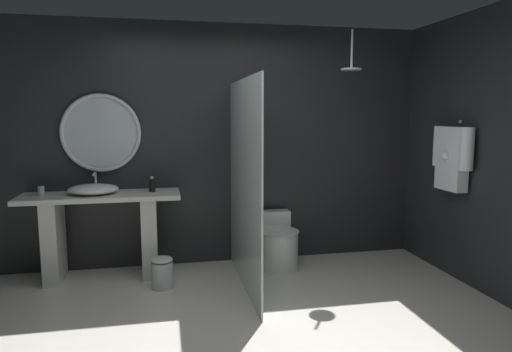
{
  "coord_description": "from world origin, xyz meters",
  "views": [
    {
      "loc": [
        -0.56,
        -3.1,
        1.65
      ],
      "look_at": [
        0.22,
        0.71,
        1.11
      ],
      "focal_mm": 32.09,
      "sensor_mm": 36.0,
      "label": 1
    }
  ],
  "objects_px": {
    "vessel_sink": "(93,189)",
    "rain_shower_head": "(351,65)",
    "soap_dispenser": "(152,185)",
    "toilet": "(277,244)",
    "tumbler_cup": "(41,191)",
    "hanging_bathrobe": "(452,155)",
    "round_wall_mirror": "(101,133)",
    "waste_bin": "(162,272)"
  },
  "relations": [
    {
      "from": "hanging_bathrobe",
      "to": "soap_dispenser",
      "type": "bearing_deg",
      "value": 165.59
    },
    {
      "from": "vessel_sink",
      "to": "toilet",
      "type": "relative_size",
      "value": 0.82
    },
    {
      "from": "soap_dispenser",
      "to": "tumbler_cup",
      "type": "bearing_deg",
      "value": -179.73
    },
    {
      "from": "round_wall_mirror",
      "to": "rain_shower_head",
      "type": "relative_size",
      "value": 1.95
    },
    {
      "from": "vessel_sink",
      "to": "waste_bin",
      "type": "bearing_deg",
      "value": -32.99
    },
    {
      "from": "vessel_sink",
      "to": "waste_bin",
      "type": "height_order",
      "value": "vessel_sink"
    },
    {
      "from": "waste_bin",
      "to": "soap_dispenser",
      "type": "bearing_deg",
      "value": 99.94
    },
    {
      "from": "hanging_bathrobe",
      "to": "toilet",
      "type": "bearing_deg",
      "value": 157.84
    },
    {
      "from": "tumbler_cup",
      "to": "rain_shower_head",
      "type": "xyz_separation_m",
      "value": [
        3.1,
        -0.17,
        1.24
      ]
    },
    {
      "from": "round_wall_mirror",
      "to": "waste_bin",
      "type": "relative_size",
      "value": 2.6
    },
    {
      "from": "soap_dispenser",
      "to": "hanging_bathrobe",
      "type": "xyz_separation_m",
      "value": [
        2.89,
        -0.74,
        0.32
      ]
    },
    {
      "from": "tumbler_cup",
      "to": "toilet",
      "type": "bearing_deg",
      "value": -2.17
    },
    {
      "from": "vessel_sink",
      "to": "toilet",
      "type": "height_order",
      "value": "vessel_sink"
    },
    {
      "from": "rain_shower_head",
      "to": "round_wall_mirror",
      "type": "bearing_deg",
      "value": 171.5
    },
    {
      "from": "hanging_bathrobe",
      "to": "toilet",
      "type": "relative_size",
      "value": 1.18
    },
    {
      "from": "round_wall_mirror",
      "to": "waste_bin",
      "type": "height_order",
      "value": "round_wall_mirror"
    },
    {
      "from": "rain_shower_head",
      "to": "hanging_bathrobe",
      "type": "xyz_separation_m",
      "value": [
        0.83,
        -0.56,
        -0.89
      ]
    },
    {
      "from": "tumbler_cup",
      "to": "round_wall_mirror",
      "type": "bearing_deg",
      "value": 20.58
    },
    {
      "from": "tumbler_cup",
      "to": "hanging_bathrobe",
      "type": "bearing_deg",
      "value": -10.59
    },
    {
      "from": "rain_shower_head",
      "to": "toilet",
      "type": "xyz_separation_m",
      "value": [
        -0.76,
        0.08,
        -1.88
      ]
    },
    {
      "from": "rain_shower_head",
      "to": "waste_bin",
      "type": "distance_m",
      "value": 2.81
    },
    {
      "from": "hanging_bathrobe",
      "to": "vessel_sink",
      "type": "bearing_deg",
      "value": 168.43
    },
    {
      "from": "tumbler_cup",
      "to": "rain_shower_head",
      "type": "distance_m",
      "value": 3.35
    },
    {
      "from": "tumbler_cup",
      "to": "rain_shower_head",
      "type": "relative_size",
      "value": 0.22
    },
    {
      "from": "vessel_sink",
      "to": "rain_shower_head",
      "type": "relative_size",
      "value": 1.17
    },
    {
      "from": "soap_dispenser",
      "to": "round_wall_mirror",
      "type": "relative_size",
      "value": 0.2
    },
    {
      "from": "hanging_bathrobe",
      "to": "rain_shower_head",
      "type": "bearing_deg",
      "value": 145.97
    },
    {
      "from": "soap_dispenser",
      "to": "toilet",
      "type": "xyz_separation_m",
      "value": [
        1.3,
        -0.09,
        -0.67
      ]
    },
    {
      "from": "vessel_sink",
      "to": "soap_dispenser",
      "type": "xyz_separation_m",
      "value": [
        0.57,
        0.03,
        0.02
      ]
    },
    {
      "from": "hanging_bathrobe",
      "to": "toilet",
      "type": "height_order",
      "value": "hanging_bathrobe"
    },
    {
      "from": "toilet",
      "to": "soap_dispenser",
      "type": "bearing_deg",
      "value": 175.86
    },
    {
      "from": "round_wall_mirror",
      "to": "toilet",
      "type": "xyz_separation_m",
      "value": [
        1.8,
        -0.3,
        -1.19
      ]
    },
    {
      "from": "rain_shower_head",
      "to": "toilet",
      "type": "height_order",
      "value": "rain_shower_head"
    },
    {
      "from": "hanging_bathrobe",
      "to": "waste_bin",
      "type": "xyz_separation_m",
      "value": [
        -2.81,
        0.29,
        -1.09
      ]
    },
    {
      "from": "tumbler_cup",
      "to": "round_wall_mirror",
      "type": "xyz_separation_m",
      "value": [
        0.55,
        0.21,
        0.55
      ]
    },
    {
      "from": "vessel_sink",
      "to": "round_wall_mirror",
      "type": "height_order",
      "value": "round_wall_mirror"
    },
    {
      "from": "round_wall_mirror",
      "to": "rain_shower_head",
      "type": "distance_m",
      "value": 2.67
    },
    {
      "from": "soap_dispenser",
      "to": "toilet",
      "type": "distance_m",
      "value": 1.46
    },
    {
      "from": "vessel_sink",
      "to": "hanging_bathrobe",
      "type": "relative_size",
      "value": 0.7
    },
    {
      "from": "soap_dispenser",
      "to": "toilet",
      "type": "height_order",
      "value": "soap_dispenser"
    },
    {
      "from": "rain_shower_head",
      "to": "vessel_sink",
      "type": "bearing_deg",
      "value": 176.87
    },
    {
      "from": "round_wall_mirror",
      "to": "toilet",
      "type": "distance_m",
      "value": 2.18
    }
  ]
}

